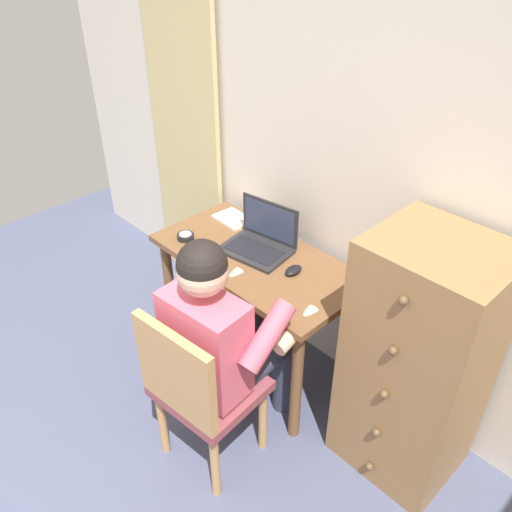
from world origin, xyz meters
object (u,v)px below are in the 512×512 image
at_px(laptop, 260,240).
at_px(desk_clock, 186,236).
at_px(computer_mouse, 293,270).
at_px(notebook_pad, 233,219).
at_px(chair, 198,388).
at_px(dresser, 417,364).
at_px(desk, 257,276).
at_px(person_seated, 226,334).

relative_size(laptop, desk_clock, 4.17).
relative_size(computer_mouse, notebook_pad, 0.48).
bearing_deg(desk_clock, chair, -35.09).
distance_m(dresser, chair, 0.93).
distance_m(desk, notebook_pad, 0.41).
relative_size(dresser, laptop, 3.17).
height_order(chair, person_seated, person_seated).
bearing_deg(computer_mouse, dresser, 0.08).
bearing_deg(notebook_pad, desk_clock, -91.66).
height_order(desk, notebook_pad, notebook_pad).
relative_size(desk, desk_clock, 12.26).
height_order(chair, laptop, laptop).
distance_m(desk, computer_mouse, 0.26).
relative_size(desk, dresser, 0.93).
bearing_deg(laptop, dresser, -0.27).
distance_m(desk, person_seated, 0.53).
distance_m(chair, desk_clock, 0.86).
height_order(desk_clock, notebook_pad, desk_clock).
distance_m(dresser, notebook_pad, 1.28).
relative_size(person_seated, notebook_pad, 5.66).
bearing_deg(desk_clock, laptop, 32.77).
distance_m(chair, computer_mouse, 0.71).
height_order(computer_mouse, desk_clock, computer_mouse).
xyz_separation_m(desk_clock, notebook_pad, (0.03, 0.32, -0.01)).
relative_size(dresser, chair, 1.36).
bearing_deg(person_seated, dresser, 38.85).
distance_m(laptop, desk_clock, 0.41).
relative_size(laptop, computer_mouse, 3.75).
distance_m(desk, chair, 0.70).
distance_m(person_seated, computer_mouse, 0.49).
xyz_separation_m(desk, dresser, (0.91, 0.06, -0.01)).
xyz_separation_m(computer_mouse, desk_clock, (-0.61, -0.18, -0.00)).
height_order(person_seated, desk_clock, person_seated).
xyz_separation_m(desk, notebook_pad, (-0.36, 0.16, 0.13)).
height_order(desk, person_seated, person_seated).
height_order(desk, desk_clock, desk_clock).
distance_m(person_seated, desk_clock, 0.73).
bearing_deg(desk_clock, desk, 21.93).
bearing_deg(desk, dresser, 3.88).
relative_size(chair, notebook_pad, 4.14).
xyz_separation_m(person_seated, laptop, (-0.32, 0.51, 0.11)).
bearing_deg(computer_mouse, desk_clock, -165.57).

